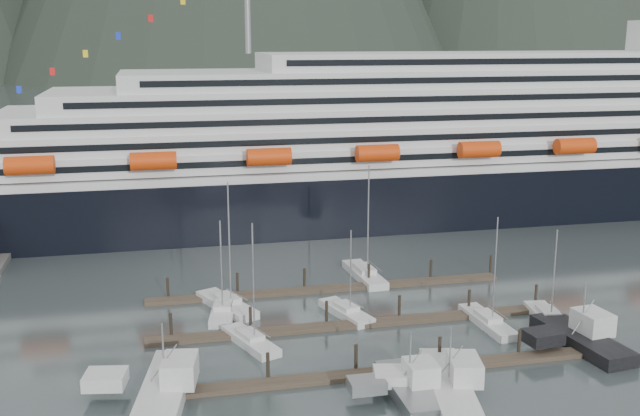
# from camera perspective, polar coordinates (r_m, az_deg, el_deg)

# --- Properties ---
(ground) EXTENTS (1600.00, 1600.00, 0.00)m
(ground) POSITION_cam_1_polar(r_m,az_deg,el_deg) (87.83, 6.28, -9.40)
(ground) COLOR #495656
(ground) RESTS_ON ground
(cruise_ship) EXTENTS (210.00, 30.40, 50.30)m
(cruise_ship) POSITION_cam_1_polar(r_m,az_deg,el_deg) (144.96, 10.62, 4.34)
(cruise_ship) COLOR black
(cruise_ship) RESTS_ON ground
(dock_near) EXTENTS (48.18, 2.28, 3.20)m
(dock_near) POSITION_cam_1_polar(r_m,az_deg,el_deg) (77.64, 5.19, -12.26)
(dock_near) COLOR #41352A
(dock_near) RESTS_ON ground
(dock_mid) EXTENTS (48.18, 2.28, 3.20)m
(dock_mid) POSITION_cam_1_polar(r_m,az_deg,el_deg) (89.05, 2.61, -8.80)
(dock_mid) COLOR #41352A
(dock_mid) RESTS_ON ground
(dock_far) EXTENTS (48.18, 2.28, 3.20)m
(dock_far) POSITION_cam_1_polar(r_m,az_deg,el_deg) (100.84, 0.65, -6.13)
(dock_far) COLOR #41352A
(dock_far) RESTS_ON ground
(sailboat_a) EXTENTS (4.41, 9.76, 12.60)m
(sailboat_a) POSITION_cam_1_polar(r_m,az_deg,el_deg) (93.10, -7.36, -7.83)
(sailboat_a) COLOR silver
(sailboat_a) RESTS_ON ground
(sailboat_b) EXTENTS (5.73, 9.80, 14.51)m
(sailboat_b) POSITION_cam_1_polar(r_m,az_deg,el_deg) (84.23, -5.32, -10.08)
(sailboat_b) COLOR silver
(sailboat_b) RESTS_ON ground
(sailboat_c) EXTENTS (5.16, 9.56, 11.44)m
(sailboat_c) POSITION_cam_1_polar(r_m,az_deg,el_deg) (92.10, 2.01, -7.97)
(sailboat_c) COLOR silver
(sailboat_c) RESTS_ON ground
(sailboat_d) EXTENTS (3.05, 10.75, 13.85)m
(sailboat_d) POSITION_cam_1_polar(r_m,az_deg,el_deg) (91.26, 12.65, -8.49)
(sailboat_d) COLOR silver
(sailboat_d) RESTS_ON ground
(sailboat_e) EXTENTS (7.09, 11.34, 16.84)m
(sailboat_e) POSITION_cam_1_polar(r_m,az_deg,el_deg) (95.00, -7.12, -7.36)
(sailboat_e) COLOR silver
(sailboat_e) RESTS_ON ground
(sailboat_g) EXTENTS (3.63, 11.86, 16.82)m
(sailboat_g) POSITION_cam_1_polar(r_m,az_deg,el_deg) (105.90, 3.41, -5.12)
(sailboat_g) COLOR silver
(sailboat_g) RESTS_ON ground
(sailboat_h) EXTENTS (4.10, 9.75, 12.11)m
(sailboat_h) POSITION_cam_1_polar(r_m,az_deg,el_deg) (94.18, 16.96, -8.06)
(sailboat_h) COLOR silver
(sailboat_h) RESTS_ON ground
(trawler_a) EXTENTS (10.98, 15.06, 8.06)m
(trawler_a) POSITION_cam_1_polar(r_m,az_deg,el_deg) (74.32, -11.86, -13.13)
(trawler_a) COLOR silver
(trawler_a) RESTS_ON ground
(trawler_b) EXTENTS (8.43, 11.06, 7.17)m
(trawler_b) POSITION_cam_1_polar(r_m,az_deg,el_deg) (73.18, 6.72, -13.43)
(trawler_b) COLOR gray
(trawler_b) RESTS_ON ground
(trawler_c) EXTENTS (10.65, 14.79, 7.33)m
(trawler_c) POSITION_cam_1_polar(r_m,az_deg,el_deg) (74.52, 9.66, -13.01)
(trawler_c) COLOR silver
(trawler_c) RESTS_ON ground
(trawler_d) EXTENTS (10.27, 13.83, 8.05)m
(trawler_d) POSITION_cam_1_polar(r_m,az_deg,el_deg) (88.19, 19.21, -9.30)
(trawler_d) COLOR black
(trawler_d) RESTS_ON ground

